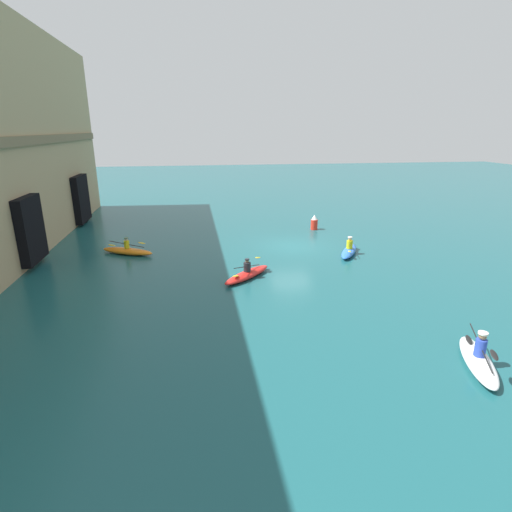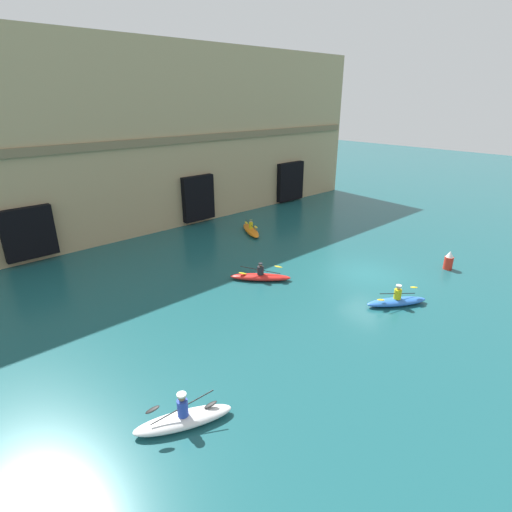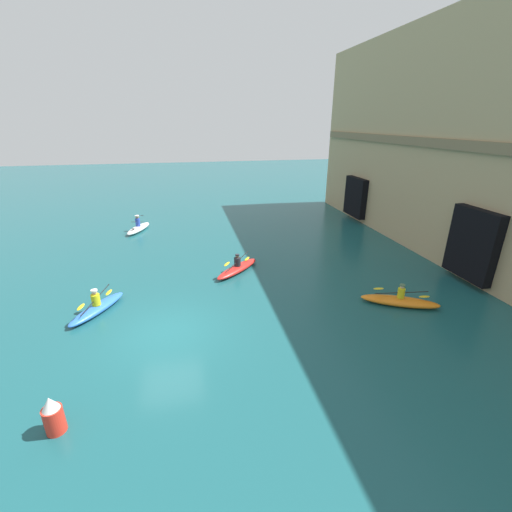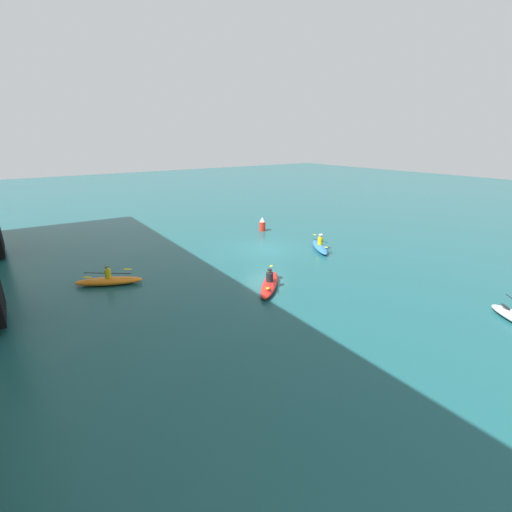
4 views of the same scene
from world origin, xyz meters
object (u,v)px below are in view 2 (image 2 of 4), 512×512
(kayak_red, at_px, (260,276))
(kayak_blue, at_px, (397,301))
(kayak_orange, at_px, (251,230))
(marker_buoy, at_px, (449,261))
(kayak_white, at_px, (184,419))

(kayak_red, xyz_separation_m, kayak_blue, (2.96, -6.52, 0.01))
(kayak_red, relative_size, kayak_blue, 0.97)
(kayak_orange, bearing_deg, kayak_red, 168.55)
(kayak_blue, xyz_separation_m, marker_buoy, (6.22, 0.25, 0.29))
(kayak_white, distance_m, marker_buoy, 18.04)
(kayak_orange, xyz_separation_m, kayak_blue, (-2.10, -13.01, 0.01))
(kayak_red, bearing_deg, kayak_blue, -19.59)
(kayak_white, relative_size, kayak_blue, 1.05)
(kayak_white, bearing_deg, kayak_red, -123.89)
(kayak_red, height_order, kayak_blue, kayak_blue)
(kayak_red, distance_m, kayak_blue, 7.16)
(kayak_white, distance_m, kayak_blue, 11.82)
(kayak_orange, relative_size, kayak_blue, 1.12)
(kayak_white, height_order, kayak_blue, kayak_white)
(kayak_white, bearing_deg, kayak_orange, -116.27)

